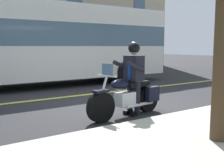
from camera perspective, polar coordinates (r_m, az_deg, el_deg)
ground_plane at (r=8.13m, az=1.05°, el=-4.16°), size 80.00×80.00×0.00m
lane_center_stripe at (r=9.78m, az=-6.01°, el=-2.20°), size 60.00×0.16×0.01m
motorcycle_main at (r=6.80m, az=3.15°, el=-2.60°), size 2.22×0.78×1.26m
rider_main at (r=6.86m, az=4.25°, el=2.41°), size 0.67×0.61×1.74m
bus_near at (r=12.17m, az=-12.97°, el=8.38°), size 11.05×2.70×3.30m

